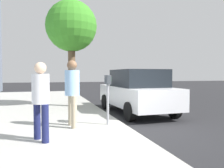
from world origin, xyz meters
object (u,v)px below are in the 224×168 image
(parked_sedan_near, at_px, (137,91))
(pedestrian_at_meter, at_px, (72,87))
(pedestrian_bystander, at_px, (41,95))
(street_tree, at_px, (71,27))
(parking_meter, at_px, (108,89))

(parked_sedan_near, bearing_deg, pedestrian_at_meter, 128.84)
(pedestrian_at_meter, distance_m, pedestrian_bystander, 1.39)
(pedestrian_at_meter, xyz_separation_m, street_tree, (4.08, -0.42, 2.46))
(street_tree, bearing_deg, pedestrian_bystander, 166.88)
(pedestrian_bystander, bearing_deg, parking_meter, 4.21)
(parking_meter, bearing_deg, parked_sedan_near, -38.62)
(pedestrian_at_meter, height_order, pedestrian_bystander, pedestrian_at_meter)
(pedestrian_bystander, relative_size, parked_sedan_near, 0.38)
(pedestrian_at_meter, bearing_deg, parking_meter, -7.09)
(pedestrian_at_meter, distance_m, parked_sedan_near, 3.65)
(pedestrian_at_meter, bearing_deg, pedestrian_bystander, -131.24)
(parking_meter, distance_m, pedestrian_bystander, 2.11)
(parking_meter, distance_m, pedestrian_at_meter, 1.00)
(pedestrian_bystander, relative_size, street_tree, 0.36)
(parking_meter, xyz_separation_m, pedestrian_at_meter, (0.01, 1.00, 0.06))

